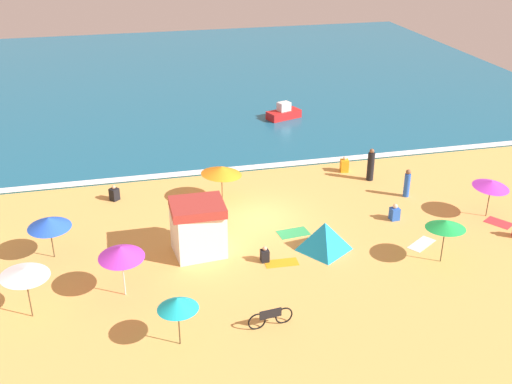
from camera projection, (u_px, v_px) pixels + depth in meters
name	position (u px, v px, depth m)	size (l,w,h in m)	color
ground_plane	(258.00, 218.00, 31.54)	(60.00, 60.00, 0.00)	#E0A856
ocean_water	(185.00, 78.00, 56.13)	(60.00, 44.00, 0.10)	#196084
wave_breaker_foam	(233.00, 169.00, 37.04)	(57.00, 0.70, 0.01)	white
lifeguard_cabana	(198.00, 227.00, 27.97)	(2.39, 2.17, 2.52)	white
beach_umbrella_0	(178.00, 304.00, 21.88)	(2.08, 2.08, 2.02)	#4C3823
beach_umbrella_1	(491.00, 184.00, 31.00)	(2.52, 2.53, 2.06)	#4C3823
beach_umbrella_2	(121.00, 252.00, 24.58)	(2.08, 2.10, 2.34)	silver
beach_umbrella_3	(222.00, 170.00, 32.62)	(2.30, 2.28, 2.08)	#4C3823
beach_umbrella_4	(24.00, 272.00, 23.27)	(2.45, 2.44, 2.24)	#4C3823
beach_umbrella_5	(446.00, 224.00, 26.99)	(1.88, 1.89, 2.11)	#4C3823
beach_umbrella_6	(49.00, 222.00, 27.37)	(2.40, 2.41, 2.06)	#4C3823
beach_tent	(324.00, 236.00, 28.42)	(2.28, 2.29, 1.42)	#1999D8
parked_bicycle	(270.00, 317.00, 23.43)	(1.81, 0.27, 0.76)	black
beachgoer_0	(407.00, 183.00, 33.56)	(0.41, 0.41, 1.58)	blue
beachgoer_3	(371.00, 165.00, 35.47)	(0.52, 0.52, 1.92)	black
beachgoer_5	(395.00, 213.00, 31.27)	(0.46, 0.46, 0.87)	blue
beachgoer_6	(114.00, 194.00, 33.31)	(0.59, 0.59, 0.87)	black
beachgoer_7	(344.00, 165.00, 36.78)	(0.52, 0.52, 0.95)	orange
beachgoer_8	(265.00, 255.00, 27.66)	(0.37, 0.37, 0.76)	black
beach_towel_0	(282.00, 263.00, 27.65)	(1.52, 0.74, 0.01)	orange
beach_towel_1	(499.00, 223.00, 31.09)	(1.39, 1.52, 0.01)	red
beach_towel_2	(422.00, 244.00, 29.17)	(1.67, 1.43, 0.01)	white
beach_towel_3	(293.00, 233.00, 30.14)	(1.60, 1.06, 0.01)	green
small_boat_0	(284.00, 113.00, 45.45)	(2.70, 1.88, 1.22)	red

